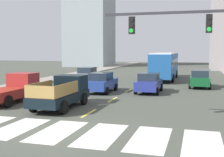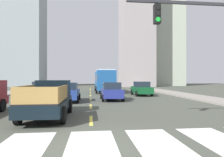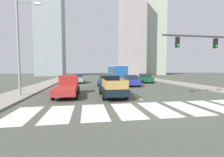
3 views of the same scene
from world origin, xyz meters
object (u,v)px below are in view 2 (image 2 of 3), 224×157
object	(u,v)px
city_bus	(104,80)
sedan_far	(68,92)
sedan_near_left	(111,91)
sedan_near_right	(141,89)
sedan_mid	(41,88)
pickup_stakebed	(50,99)

from	to	relation	value
city_bus	sedan_far	xyz separation A→B (m)	(-4.10, -12.64, -1.09)
sedan_near_left	sedan_near_right	distance (m)	6.49
sedan_near_left	sedan_far	distance (m)	4.11
city_bus	sedan_mid	distance (m)	9.82
pickup_stakebed	sedan_mid	bearing A→B (deg)	103.42
sedan_mid	sedan_far	world-z (taller)	same
sedan_near_right	city_bus	bearing A→B (deg)	122.27
sedan_mid	sedan_near_right	world-z (taller)	same
city_bus	sedan_far	distance (m)	13.33
sedan_near_left	sedan_near_right	world-z (taller)	same
city_bus	sedan_far	size ratio (longest dim) A/B	2.45
city_bus	sedan_mid	size ratio (longest dim) A/B	2.45
sedan_near_right	sedan_mid	bearing A→B (deg)	174.02
pickup_stakebed	sedan_mid	distance (m)	14.94
sedan_near_right	sedan_far	distance (m)	10.09
pickup_stakebed	city_bus	xyz separation A→B (m)	(4.34, 19.77, 1.02)
sedan_near_right	sedan_far	size ratio (longest dim) A/B	1.00
sedan_near_left	city_bus	bearing A→B (deg)	89.86
sedan_mid	sedan_far	size ratio (longest dim) A/B	1.00
city_bus	sedan_near_right	bearing A→B (deg)	-58.13
city_bus	sedan_near_left	distance (m)	11.79
city_bus	sedan_near_left	size ratio (longest dim) A/B	2.45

